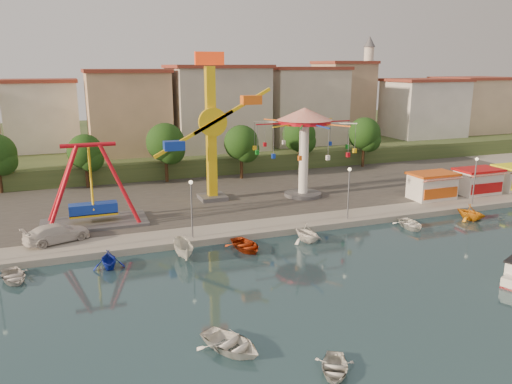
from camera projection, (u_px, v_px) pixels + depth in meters
name	position (u px, v px, depth m)	size (l,w,h in m)	color
ground	(343.00, 288.00, 36.07)	(200.00, 200.00, 0.00)	#132734
quay_deck	(173.00, 151.00, 92.27)	(200.00, 100.00, 0.60)	#9E998E
asphalt_pad	(223.00, 188.00, 63.15)	(90.00, 28.00, 0.01)	#4C4944
hill_terrace	(167.00, 141.00, 96.52)	(200.00, 60.00, 3.00)	#384C26
pirate_ship_ride	(92.00, 186.00, 47.81)	(10.00, 5.00, 8.00)	#59595E
kamikaze_tower	(216.00, 133.00, 55.77)	(9.02, 3.10, 16.50)	#59595E
wave_swinger	(304.00, 132.00, 57.40)	(11.60, 11.60, 10.40)	#59595E
booth_left	(432.00, 185.00, 57.72)	(5.40, 3.78, 3.08)	white
booth_mid	(478.00, 181.00, 60.01)	(5.40, 3.78, 3.08)	white
lamp_post_1	(192.00, 211.00, 44.39)	(0.14, 0.14, 5.00)	#59595E
lamp_post_2	(348.00, 195.00, 49.83)	(0.14, 0.14, 5.00)	#59595E
lamp_post_3	(474.00, 182.00, 55.27)	(0.14, 0.14, 5.00)	#59595E
tree_1	(85.00, 152.00, 62.25)	(4.35, 4.35, 6.80)	#382314
tree_2	(165.00, 142.00, 65.08)	(5.02, 5.02, 7.85)	#382314
tree_3	(241.00, 143.00, 67.25)	(4.68, 4.68, 7.32)	#382314
tree_4	(299.00, 135.00, 73.32)	(4.86, 4.86, 7.60)	#382314
tree_5	(364.00, 134.00, 75.08)	(4.83, 4.83, 7.54)	#382314
building_1	(42.00, 124.00, 73.66)	(12.33, 9.01, 8.63)	silver
building_2	(132.00, 112.00, 78.33)	(11.95, 9.28, 11.23)	tan
building_3	(222.00, 117.00, 80.40)	(12.59, 10.50, 9.20)	beige
building_4	(289.00, 112.00, 88.06)	(10.75, 9.23, 9.24)	beige
building_5	(360.00, 105.00, 90.64)	(12.77, 10.96, 11.21)	tan
building_6	(419.00, 101.00, 93.09)	(8.23, 8.98, 12.36)	silver
building_7	(451.00, 107.00, 102.05)	(11.59, 10.93, 8.76)	beige
minaret	(367.00, 82.00, 94.23)	(2.80, 2.80, 18.00)	silver
rowboat_a	(231.00, 344.00, 28.10)	(2.87, 4.01, 0.83)	white
rowboat_b	(334.00, 368.00, 26.04)	(2.10, 2.95, 0.61)	silver
van	(57.00, 233.00, 43.63)	(2.27, 5.57, 1.62)	silver
moored_boat_0	(13.00, 276.00, 37.24)	(2.52, 3.53, 0.73)	silver
moored_boat_1	(109.00, 259.00, 39.49)	(2.45, 2.83, 1.49)	#1324A7
moored_boat_2	(184.00, 250.00, 41.55)	(1.47, 3.90, 1.51)	silver
moored_boat_3	(246.00, 245.00, 43.49)	(2.85, 3.99, 0.83)	#A92F0D
moored_boat_4	(307.00, 233.00, 45.39)	(2.85, 3.30, 1.74)	white
moored_boat_6	(411.00, 224.00, 49.39)	(2.68, 3.75, 0.78)	white
moored_boat_7	(471.00, 212.00, 51.83)	(2.79, 3.23, 1.70)	orange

